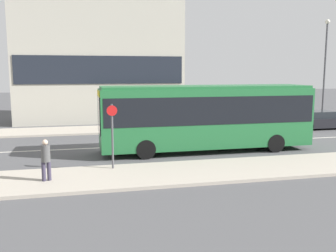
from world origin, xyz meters
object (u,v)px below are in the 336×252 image
(city_bus, at_px, (206,114))
(street_lamp, at_px, (325,62))
(bus_stop_sign, at_px, (112,131))
(parked_car_0, at_px, (319,120))
(pedestrian_near_stop, at_px, (46,158))

(city_bus, relative_size, street_lamp, 1.40)
(bus_stop_sign, xyz_separation_m, street_lamp, (17.32, 10.14, 3.21))
(city_bus, height_order, bus_stop_sign, city_bus)
(city_bus, xyz_separation_m, street_lamp, (12.10, 7.06, 2.94))
(parked_car_0, relative_size, street_lamp, 0.52)
(parked_car_0, relative_size, bus_stop_sign, 1.53)
(pedestrian_near_stop, relative_size, bus_stop_sign, 0.58)
(bus_stop_sign, distance_m, street_lamp, 20.32)
(pedestrian_near_stop, relative_size, street_lamp, 0.20)
(city_bus, bearing_deg, parked_car_0, 27.54)
(pedestrian_near_stop, height_order, bus_stop_sign, bus_stop_sign)
(pedestrian_near_stop, bearing_deg, city_bus, -168.26)
(parked_car_0, height_order, bus_stop_sign, bus_stop_sign)
(city_bus, height_order, pedestrian_near_stop, city_bus)
(city_bus, xyz_separation_m, parked_car_0, (10.71, 5.47, -1.38))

